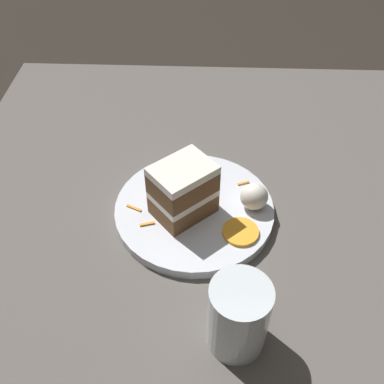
{
  "coord_description": "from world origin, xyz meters",
  "views": [
    {
      "loc": [
        0.0,
        -0.46,
        0.59
      ],
      "look_at": [
        -0.02,
        0.04,
        0.08
      ],
      "focal_mm": 42.0,
      "sensor_mm": 36.0,
      "label": 1
    }
  ],
  "objects": [
    {
      "name": "dining_table",
      "position": [
        0.0,
        0.0,
        0.02
      ],
      "size": [
        0.91,
        1.06,
        0.03
      ],
      "primitive_type": "cube",
      "color": "#56514C",
      "rests_on": "ground"
    },
    {
      "name": "cake_slice",
      "position": [
        -0.03,
        0.03,
        0.1
      ],
      "size": [
        0.12,
        0.11,
        0.1
      ],
      "rotation": [
        0.0,
        0.0,
        5.43
      ],
      "color": "brown",
      "rests_on": "plate"
    },
    {
      "name": "cream_dollop",
      "position": [
        0.08,
        0.05,
        0.07
      ],
      "size": [
        0.05,
        0.04,
        0.05
      ],
      "primitive_type": "ellipsoid",
      "color": "white",
      "rests_on": "plate"
    },
    {
      "name": "carrot_shreds_scatter",
      "position": [
        -0.05,
        0.06,
        0.05
      ],
      "size": [
        0.21,
        0.13,
        0.0
      ],
      "color": "orange",
      "rests_on": "plate"
    },
    {
      "name": "plate",
      "position": [
        -0.02,
        0.04,
        0.04
      ],
      "size": [
        0.26,
        0.26,
        0.02
      ],
      "primitive_type": "cylinder",
      "color": "silver",
      "rests_on": "dining_table"
    },
    {
      "name": "drinking_glass",
      "position": [
        0.05,
        -0.18,
        0.08
      ],
      "size": [
        0.08,
        0.08,
        0.11
      ],
      "color": "silver",
      "rests_on": "dining_table"
    },
    {
      "name": "orange_garnish",
      "position": [
        0.06,
        -0.01,
        0.05
      ],
      "size": [
        0.06,
        0.06,
        0.01
      ],
      "primitive_type": "cylinder",
      "color": "orange",
      "rests_on": "plate"
    },
    {
      "name": "ground_plane",
      "position": [
        0.0,
        0.0,
        0.0
      ],
      "size": [
        6.0,
        6.0,
        0.0
      ],
      "primitive_type": "plane",
      "color": "black",
      "rests_on": "ground"
    }
  ]
}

